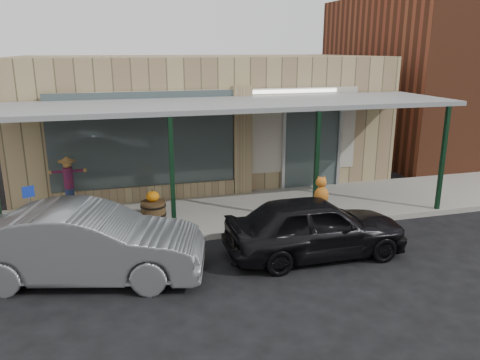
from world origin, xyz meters
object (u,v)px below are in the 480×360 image
object	(u,v)px
handicap_sign	(30,205)
car_grey	(87,244)
barrel_pumpkin	(153,207)
barrel_scarecrow	(70,195)
parked_sedan	(315,226)

from	to	relation	value
handicap_sign	car_grey	bearing A→B (deg)	-80.65
barrel_pumpkin	handicap_sign	size ratio (longest dim) A/B	0.60
barrel_scarecrow	barrel_pumpkin	bearing A→B (deg)	-15.04
barrel_scarecrow	barrel_pumpkin	distance (m)	2.28
parked_sedan	car_grey	xyz separation A→B (m)	(-4.78, 0.19, 0.07)
barrel_scarecrow	parked_sedan	xyz separation A→B (m)	(5.35, -3.85, -0.00)
barrel_scarecrow	car_grey	xyz separation A→B (m)	(0.57, -3.66, 0.06)
handicap_sign	car_grey	distance (m)	2.50
handicap_sign	barrel_pumpkin	bearing A→B (deg)	-8.25
handicap_sign	parked_sedan	xyz separation A→B (m)	(6.09, -2.31, -0.29)
barrel_pumpkin	car_grey	distance (m)	3.24
handicap_sign	parked_sedan	distance (m)	6.52
barrel_pumpkin	handicap_sign	distance (m)	2.99
barrel_pumpkin	car_grey	size ratio (longest dim) A/B	0.17
barrel_scarecrow	car_grey	size ratio (longest dim) A/B	0.35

